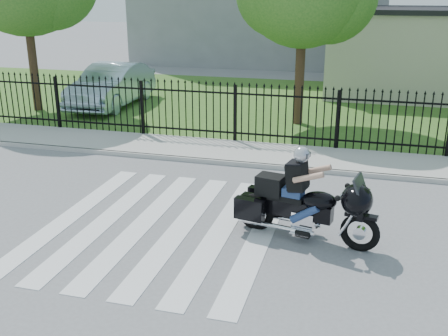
# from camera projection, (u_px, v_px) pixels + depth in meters

# --- Properties ---
(ground) EXTENTS (120.00, 120.00, 0.00)m
(ground) POSITION_uv_depth(u_px,v_px,m) (162.00, 225.00, 10.48)
(ground) COLOR slate
(ground) RESTS_ON ground
(crosswalk) EXTENTS (5.00, 5.50, 0.01)m
(crosswalk) POSITION_uv_depth(u_px,v_px,m) (162.00, 225.00, 10.47)
(crosswalk) COLOR silver
(crosswalk) RESTS_ON ground
(sidewalk) EXTENTS (40.00, 2.00, 0.12)m
(sidewalk) POSITION_uv_depth(u_px,v_px,m) (226.00, 151.00, 15.02)
(sidewalk) COLOR #ADAAA3
(sidewalk) RESTS_ON ground
(curb) EXTENTS (40.00, 0.12, 0.12)m
(curb) POSITION_uv_depth(u_px,v_px,m) (217.00, 162.00, 14.10)
(curb) COLOR #ADAAA3
(curb) RESTS_ON ground
(grass_strip) EXTENTS (40.00, 12.00, 0.02)m
(grass_strip) POSITION_uv_depth(u_px,v_px,m) (271.00, 104.00, 21.42)
(grass_strip) COLOR #315D1F
(grass_strip) RESTS_ON ground
(iron_fence) EXTENTS (26.00, 0.04, 1.80)m
(iron_fence) POSITION_uv_depth(u_px,v_px,m) (235.00, 115.00, 15.65)
(iron_fence) COLOR black
(iron_fence) RESTS_ON ground
(building_low) EXTENTS (10.00, 6.00, 3.50)m
(building_low) POSITION_uv_depth(u_px,v_px,m) (447.00, 55.00, 22.76)
(building_low) COLOR #BAB39B
(building_low) RESTS_ON ground
(motorcycle_rider) EXTENTS (2.75, 1.28, 1.84)m
(motorcycle_rider) POSITION_uv_depth(u_px,v_px,m) (302.00, 201.00, 9.73)
(motorcycle_rider) COLOR black
(motorcycle_rider) RESTS_ON ground
(parked_car) EXTENTS (1.86, 5.07, 1.66)m
(parked_car) POSITION_uv_depth(u_px,v_px,m) (112.00, 85.00, 20.72)
(parked_car) COLOR #AAC5D6
(parked_car) RESTS_ON grass_strip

